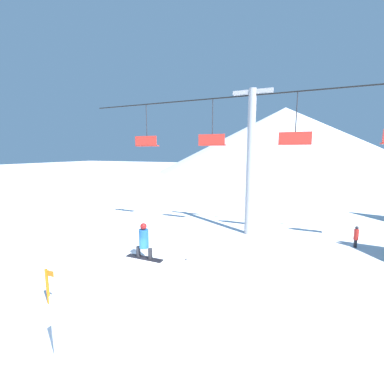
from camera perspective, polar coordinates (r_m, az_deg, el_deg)
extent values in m
plane|color=white|center=(9.33, -18.83, -26.38)|extent=(220.00, 220.00, 0.00)
cone|color=silver|center=(75.73, 19.75, 10.86)|extent=(67.90, 67.90, 17.03)
cube|color=white|center=(8.65, -13.74, -22.44)|extent=(2.19, 3.55, 1.71)
cube|color=silver|center=(9.55, -7.51, -13.58)|extent=(2.19, 0.10, 0.06)
cube|color=black|center=(9.21, -10.53, -14.23)|extent=(1.37, 0.26, 0.03)
cylinder|color=black|center=(9.27, -11.82, -12.83)|extent=(0.14, 0.14, 0.36)
cylinder|color=black|center=(9.02, -9.27, -13.39)|extent=(0.14, 0.14, 0.36)
cylinder|color=#1E5693|center=(8.97, -10.66, -10.14)|extent=(0.32, 0.32, 0.64)
sphere|color=maroon|center=(8.83, -10.74, -7.50)|extent=(0.22, 0.22, 0.22)
cylinder|color=#9E9EA3|center=(16.66, 12.80, 6.07)|extent=(0.48, 0.48, 9.10)
cube|color=#9E9EA3|center=(17.02, 13.34, 20.85)|extent=(2.40, 0.24, 0.24)
cylinder|color=black|center=(16.98, 13.32, 20.19)|extent=(23.90, 0.08, 0.08)
cylinder|color=#28282D|center=(19.64, -10.04, 14.38)|extent=(0.06, 0.06, 2.95)
cube|color=red|center=(19.55, -9.93, 10.08)|extent=(1.80, 0.44, 0.08)
cube|color=red|center=(19.41, -10.25, 11.11)|extent=(1.80, 0.08, 0.70)
cylinder|color=#28282D|center=(17.40, 4.58, 15.20)|extent=(0.06, 0.06, 2.95)
cube|color=red|center=(17.30, 4.52, 10.35)|extent=(1.80, 0.44, 0.08)
cube|color=red|center=(17.14, 4.34, 11.53)|extent=(1.80, 0.08, 0.70)
cylinder|color=#28282D|center=(16.47, 22.15, 14.95)|extent=(0.06, 0.06, 2.95)
cube|color=red|center=(16.37, 21.84, 9.82)|extent=(1.80, 0.44, 0.08)
cube|color=red|center=(16.20, 21.90, 11.08)|extent=(1.80, 0.08, 0.70)
cylinder|color=orange|center=(10.86, -29.44, -17.81)|extent=(0.10, 0.10, 1.29)
cube|color=orange|center=(10.51, -29.05, -15.54)|extent=(0.36, 0.02, 0.20)
cylinder|color=black|center=(17.33, 32.54, -9.61)|extent=(0.17, 0.17, 0.45)
cylinder|color=red|center=(17.18, 32.68, -7.95)|extent=(0.24, 0.24, 0.60)
sphere|color=#232328|center=(17.08, 32.79, -6.69)|extent=(0.18, 0.18, 0.18)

